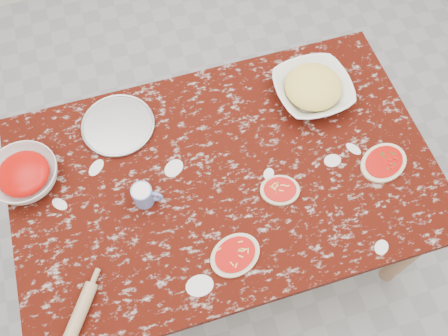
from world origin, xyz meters
TOP-DOWN VIEW (x-y plane):
  - ground at (0.00, 0.00)m, footprint 4.00×4.00m
  - worktable at (0.00, 0.00)m, footprint 1.60×1.00m
  - pizza_tray at (-0.34, 0.33)m, footprint 0.35×0.35m
  - sauce_bowl at (-0.71, 0.19)m, footprint 0.34×0.34m
  - cheese_bowl at (0.45, 0.24)m, footprint 0.32×0.32m
  - flour_mug at (-0.31, -0.02)m, footprint 0.11×0.08m
  - pizza_left at (-0.06, -0.32)m, footprint 0.22×0.20m
  - pizza_mid at (0.18, -0.13)m, footprint 0.17×0.16m
  - pizza_right at (0.60, -0.14)m, footprint 0.24×0.21m
  - rolling_pin at (-0.61, -0.37)m, footprint 0.16×0.21m

SIDE VIEW (x-z plane):
  - ground at x=0.00m, z-range 0.00..0.00m
  - worktable at x=0.00m, z-range 0.29..1.04m
  - pizza_tray at x=-0.34m, z-range 0.75..0.76m
  - pizza_left at x=-0.06m, z-range 0.75..0.77m
  - pizza_mid at x=0.18m, z-range 0.75..0.77m
  - pizza_right at x=0.60m, z-range 0.75..0.77m
  - rolling_pin at x=-0.61m, z-range 0.75..0.80m
  - cheese_bowl at x=0.45m, z-range 0.75..0.83m
  - sauce_bowl at x=-0.71m, z-range 0.75..0.83m
  - flour_mug at x=-0.31m, z-range 0.75..0.84m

